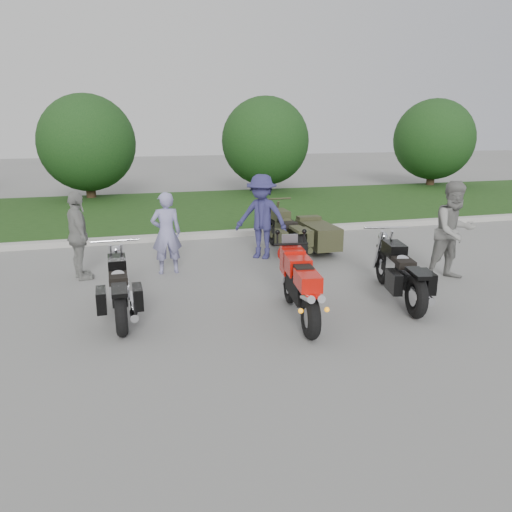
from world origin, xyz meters
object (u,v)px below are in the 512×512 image
object	(u,v)px
sportbike_red	(300,284)
cruiser_right	(401,275)
person_denim	(262,217)
cruiser_left	(120,290)
person_stripe	(166,233)
person_grey	(454,231)
person_back	(78,236)
cruiser_sidecar	(305,235)

from	to	relation	value
sportbike_red	cruiser_right	xyz separation A→B (m)	(1.93, 0.34, -0.11)
person_denim	cruiser_left	bearing A→B (deg)	-100.44
person_stripe	person_grey	size ratio (longest dim) A/B	0.87
sportbike_red	cruiser_left	distance (m)	2.76
cruiser_left	cruiser_right	distance (m)	4.59
person_stripe	person_back	xyz separation A→B (m)	(-1.65, 0.06, 0.03)
cruiser_left	person_denim	bearing A→B (deg)	41.76
cruiser_left	cruiser_right	xyz separation A→B (m)	(4.56, -0.50, 0.02)
cruiser_sidecar	person_stripe	world-z (taller)	person_stripe
cruiser_right	person_back	world-z (taller)	person_back
sportbike_red	person_stripe	distance (m)	3.49
sportbike_red	cruiser_right	distance (m)	1.97
cruiser_sidecar	person_stripe	size ratio (longest dim) A/B	1.55
person_stripe	sportbike_red	bearing A→B (deg)	115.99
cruiser_sidecar	person_denim	world-z (taller)	person_denim
sportbike_red	person_back	bearing A→B (deg)	144.72
person_back	cruiser_sidecar	bearing A→B (deg)	-98.52
person_back	cruiser_left	bearing A→B (deg)	-178.53
person_back	sportbike_red	bearing A→B (deg)	-148.66
cruiser_right	person_grey	world-z (taller)	person_grey
cruiser_right	person_grey	bearing A→B (deg)	40.28
cruiser_sidecar	person_back	size ratio (longest dim) A/B	1.49
cruiser_right	cruiser_sidecar	size ratio (longest dim) A/B	0.93
cruiser_left	person_grey	distance (m)	6.19
sportbike_red	person_denim	size ratio (longest dim) A/B	1.12
cruiser_left	person_denim	xyz separation A→B (m)	(3.09, 2.83, 0.48)
cruiser_right	person_denim	distance (m)	3.67
sportbike_red	cruiser_right	world-z (taller)	sportbike_red
sportbike_red	person_grey	distance (m)	3.74
cruiser_right	cruiser_sidecar	bearing A→B (deg)	109.72
cruiser_sidecar	person_back	bearing A→B (deg)	-172.91
cruiser_left	cruiser_sidecar	size ratio (longest dim) A/B	0.89
person_stripe	person_denim	distance (m)	2.23
person_back	person_grey	bearing A→B (deg)	-121.28
person_stripe	person_back	bearing A→B (deg)	-4.74
sportbike_red	person_back	size ratio (longest dim) A/B	1.22
cruiser_sidecar	cruiser_right	bearing A→B (deg)	-82.85
person_stripe	person_back	distance (m)	1.65
cruiser_left	person_back	distance (m)	2.41
person_denim	cruiser_sidecar	bearing A→B (deg)	39.08
cruiser_right	person_denim	world-z (taller)	person_denim
person_grey	cruiser_sidecar	bearing A→B (deg)	126.67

